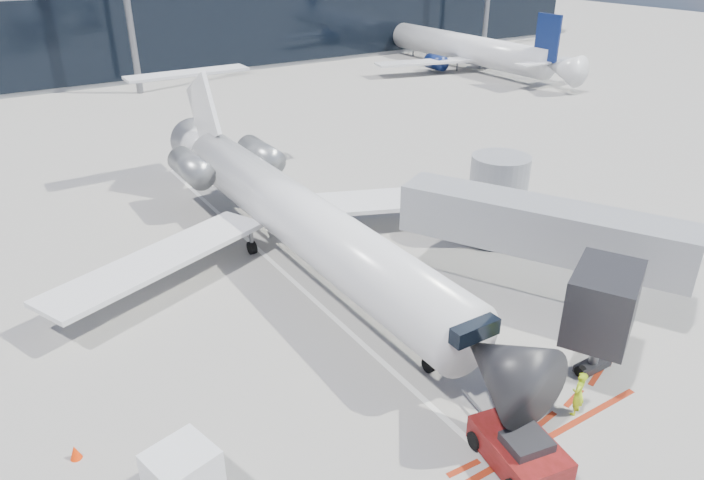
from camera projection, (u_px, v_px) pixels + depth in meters
ground at (321, 307)px, 29.13m from camera, size 260.00×260.00×0.00m
apron_centerline at (301, 288)px, 30.65m from camera, size 0.25×40.00×0.01m
apron_stop_bar at (497, 466)px, 20.42m from camera, size 14.00×0.25×0.01m
jet_bridge at (527, 224)px, 30.24m from camera, size 10.03×15.20×4.90m
regional_jet at (291, 211)px, 32.46m from camera, size 25.84×31.86×7.98m
pushback_tug at (519, 449)px, 20.32m from camera, size 2.61×5.15×1.31m
ramp_worker at (578, 393)px, 22.30m from camera, size 0.75×0.62×1.78m
safety_cone_left at (75, 452)px, 20.62m from camera, size 0.38×0.38×0.53m
safety_cone_right at (500, 357)px, 25.18m from camera, size 0.41×0.41×0.57m
bg_airliner_1 at (467, 28)px, 78.05m from camera, size 30.26×32.04×9.79m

